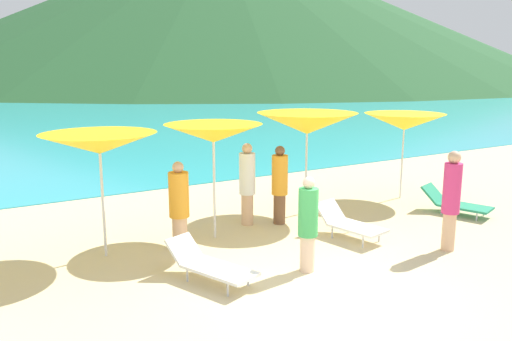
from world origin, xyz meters
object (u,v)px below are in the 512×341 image
(umbrella_2, at_px, (213,133))
(beachgoer_3, at_px, (308,222))
(beachgoer_2, at_px, (247,182))
(lounge_chair_2, at_px, (455,203))
(lounge_chair_1, at_px, (209,264))
(lounge_chair_0, at_px, (349,223))
(beachgoer_0, at_px, (451,198))
(beachgoer_4, at_px, (179,204))
(umbrella_1, at_px, (99,144))
(beachgoer_1, at_px, (280,183))
(umbrella_3, at_px, (307,123))
(umbrella_4, at_px, (404,122))

(umbrella_2, height_order, beachgoer_3, umbrella_2)
(beachgoer_3, bearing_deg, beachgoer_2, -140.66)
(lounge_chair_2, height_order, beachgoer_3, beachgoer_3)
(lounge_chair_2, xyz_separation_m, beachgoer_2, (-4.58, 1.76, 0.68))
(lounge_chair_1, distance_m, beachgoer_2, 3.13)
(lounge_chair_1, distance_m, beachgoer_3, 1.76)
(lounge_chair_0, relative_size, lounge_chair_2, 0.93)
(beachgoer_0, relative_size, beachgoer_4, 1.12)
(beachgoer_2, bearing_deg, lounge_chair_1, -84.82)
(umbrella_1, relative_size, beachgoer_1, 1.31)
(umbrella_3, xyz_separation_m, beachgoer_1, (-0.97, -0.36, -1.20))
(lounge_chair_0, height_order, lounge_chair_2, lounge_chair_0)
(lounge_chair_2, height_order, beachgoer_4, beachgoer_4)
(lounge_chair_2, bearing_deg, umbrella_2, 147.63)
(umbrella_1, bearing_deg, umbrella_4, 2.11)
(lounge_chair_1, distance_m, beachgoer_4, 1.69)
(umbrella_2, distance_m, beachgoer_3, 2.71)
(umbrella_2, relative_size, lounge_chair_0, 1.50)
(umbrella_2, bearing_deg, beachgoer_2, 23.42)
(umbrella_1, distance_m, lounge_chair_2, 8.07)
(lounge_chair_0, height_order, beachgoer_1, beachgoer_1)
(umbrella_1, distance_m, beachgoer_4, 1.79)
(beachgoer_2, distance_m, beachgoer_3, 2.79)
(lounge_chair_2, bearing_deg, beachgoer_4, 151.87)
(beachgoer_0, xyz_separation_m, beachgoer_3, (-2.85, 0.55, -0.16))
(lounge_chair_2, distance_m, beachgoer_4, 6.56)
(beachgoer_2, bearing_deg, beachgoer_0, -7.17)
(lounge_chair_1, relative_size, beachgoer_4, 1.00)
(beachgoer_3, relative_size, beachgoer_4, 0.96)
(beachgoer_2, height_order, beachgoer_4, beachgoer_2)
(umbrella_2, xyz_separation_m, beachgoer_2, (1.00, 0.43, -1.17))
(umbrella_1, relative_size, lounge_chair_0, 1.47)
(umbrella_4, distance_m, beachgoer_3, 5.81)
(umbrella_3, relative_size, lounge_chair_0, 1.54)
(umbrella_2, distance_m, beachgoer_1, 2.03)
(lounge_chair_0, distance_m, beachgoer_1, 1.76)
(beachgoer_1, bearing_deg, lounge_chair_1, -118.61)
(umbrella_2, xyz_separation_m, beachgoer_3, (0.58, -2.33, -1.26))
(beachgoer_2, distance_m, beachgoer_4, 2.00)
(beachgoer_0, bearing_deg, umbrella_1, 152.59)
(umbrella_4, relative_size, beachgoer_0, 1.19)
(lounge_chair_2, height_order, beachgoer_2, beachgoer_2)
(beachgoer_4, bearing_deg, beachgoer_3, 125.12)
(lounge_chair_1, relative_size, beachgoer_2, 0.94)
(beachgoer_0, relative_size, beachgoer_1, 1.10)
(umbrella_2, xyz_separation_m, umbrella_4, (5.59, 0.38, -0.12))
(beachgoer_3, bearing_deg, beachgoer_0, 127.10)
(umbrella_3, relative_size, beachgoer_4, 1.40)
(beachgoer_2, bearing_deg, beachgoer_4, -112.37)
(umbrella_3, bearing_deg, lounge_chair_0, -99.26)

